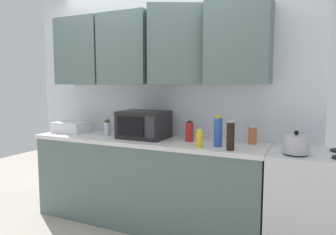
{
  "coord_description": "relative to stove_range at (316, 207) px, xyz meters",
  "views": [
    {
      "loc": [
        1.52,
        -3.03,
        1.44
      ],
      "look_at": [
        0.23,
        -0.25,
        1.12
      ],
      "focal_mm": 33.0,
      "sensor_mm": 36.0,
      "label": 1
    }
  ],
  "objects": [
    {
      "name": "kettle",
      "position": [
        -0.17,
        -0.14,
        0.53
      ],
      "size": [
        0.2,
        0.2,
        0.18
      ],
      "color": "#B2B2B7",
      "rests_on": "stove_range"
    },
    {
      "name": "bottle_clear_tall",
      "position": [
        -2.07,
        0.01,
        0.52
      ],
      "size": [
        0.07,
        0.07,
        0.16
      ],
      "color": "silver",
      "rests_on": "counter_run"
    },
    {
      "name": "dish_rack",
      "position": [
        -2.56,
        0.02,
        0.51
      ],
      "size": [
        0.38,
        0.3,
        0.12
      ],
      "primitive_type": "cube",
      "color": "silver",
      "rests_on": "counter_run"
    },
    {
      "name": "bottle_spice_jar",
      "position": [
        -0.56,
        0.18,
        0.53
      ],
      "size": [
        0.08,
        0.08,
        0.17
      ],
      "color": "#BC6638",
      "rests_on": "counter_run"
    },
    {
      "name": "bottle_soy_dark",
      "position": [
        -0.67,
        -0.19,
        0.57
      ],
      "size": [
        0.07,
        0.07,
        0.25
      ],
      "color": "black",
      "rests_on": "counter_run"
    },
    {
      "name": "bottle_blue_cleaner",
      "position": [
        -0.81,
        -0.08,
        0.58
      ],
      "size": [
        0.07,
        0.07,
        0.28
      ],
      "color": "#2D56B7",
      "rests_on": "counter_run"
    },
    {
      "name": "bottle_amber_vinegar",
      "position": [
        -2.17,
        0.15,
        0.53
      ],
      "size": [
        0.06,
        0.06,
        0.17
      ],
      "color": "#AD701E",
      "rests_on": "counter_run"
    },
    {
      "name": "wall_back_with_cabinets",
      "position": [
        -1.6,
        0.25,
        1.12
      ],
      "size": [
        3.3,
        0.55,
        2.6
      ],
      "color": "white",
      "rests_on": "ground_plane"
    },
    {
      "name": "bottle_yellow_mustard",
      "position": [
        -0.95,
        -0.18,
        0.52
      ],
      "size": [
        0.07,
        0.07,
        0.16
      ],
      "color": "gold",
      "rests_on": "counter_run"
    },
    {
      "name": "stove_range",
      "position": [
        0.0,
        0.0,
        0.0
      ],
      "size": [
        0.76,
        0.64,
        0.91
      ],
      "color": "silver",
      "rests_on": "ground_plane"
    },
    {
      "name": "counter_run",
      "position": [
        -1.6,
        0.02,
        -0.0
      ],
      "size": [
        2.43,
        0.63,
        0.9
      ],
      "color": "slate",
      "rests_on": "ground_plane"
    },
    {
      "name": "microwave",
      "position": [
        -1.63,
        0.03,
        0.59
      ],
      "size": [
        0.48,
        0.37,
        0.28
      ],
      "color": "black",
      "rests_on": "counter_run"
    },
    {
      "name": "bottle_red_sauce",
      "position": [
        -1.13,
        0.05,
        0.54
      ],
      "size": [
        0.08,
        0.08,
        0.2
      ],
      "color": "red",
      "rests_on": "counter_run"
    }
  ]
}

